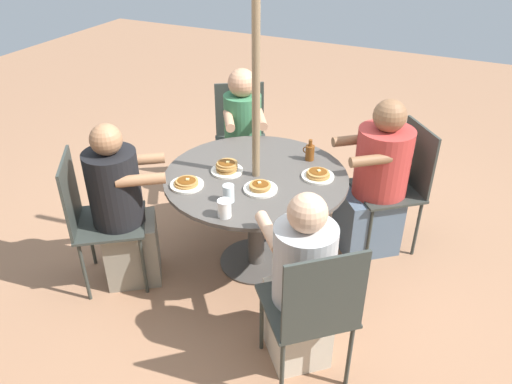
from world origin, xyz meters
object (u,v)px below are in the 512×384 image
Objects in this scene: diner_west at (123,213)px; coffee_cup at (224,208)px; patio_chair_east at (399,180)px; patio_chair_west at (94,214)px; patio_chair_north at (313,307)px; diner_north at (301,288)px; pancake_plate_c at (260,188)px; diner_south at (243,142)px; drinking_glass_a at (229,193)px; syrup_bottle at (310,152)px; pancake_plate_a at (318,175)px; pancake_plate_d at (187,184)px; patio_chair_south at (241,133)px; diner_east at (376,185)px; pancake_plate_b at (227,168)px; patio_table at (256,193)px.

coffee_cup is at bearing 54.55° from diner_west.
coffee_cup is at bearing 107.52° from patio_chair_east.
patio_chair_east is at bearing 91.71° from patio_chair_west.
patio_chair_east reaches higher than coffee_cup.
patio_chair_north is 0.85× the size of diner_north.
patio_chair_west reaches higher than pancake_plate_c.
diner_south is at bearing 85.58° from diner_north.
diner_north is 10.21× the size of drinking_glass_a.
syrup_bottle is 1.39× the size of drinking_glass_a.
patio_chair_east reaches higher than pancake_plate_a.
syrup_bottle is at bearing -104.83° from pancake_plate_c.
pancake_plate_c is 0.47m from pancake_plate_d.
pancake_plate_a is 1.41× the size of syrup_bottle.
diner_north is 1.17× the size of patio_chair_east.
patio_chair_south reaches higher than pancake_plate_c.
diner_south is at bearing 90.00° from patio_chair_south.
pancake_plate_b is (0.88, 0.60, 0.23)m from diner_east.
patio_chair_north is at bearing 132.73° from pancake_plate_c.
syrup_bottle reaches higher than patio_table.
pancake_plate_d is at bearing 65.05° from diner_south.
pancake_plate_a is 1.96× the size of drinking_glass_a.
diner_west reaches higher than pancake_plate_d.
drinking_glass_a is at bearing 66.73° from diner_west.
syrup_bottle is at bearing 113.84° from patio_chair_south.
patio_chair_east is (-0.83, -0.67, -0.05)m from patio_table.
patio_chair_east is 1.00× the size of patio_chair_south.
diner_north is 1.01m from pancake_plate_d.
patio_chair_west is at bearing 41.72° from diner_south.
patio_chair_west is 6.25× the size of syrup_bottle.
patio_table is 0.47m from syrup_bottle.
diner_south is (1.17, -1.55, 0.00)m from patio_chair_north.
patio_table is at bearing 90.00° from patio_chair_south.
pancake_plate_c is at bearing 158.35° from pancake_plate_b.
pancake_plate_b is 0.59m from syrup_bottle.
drinking_glass_a is (0.12, 0.20, 0.04)m from pancake_plate_c.
pancake_plate_c reaches higher than pancake_plate_d.
patio_chair_west is 0.82× the size of diner_west.
drinking_glass_a is (-0.85, -0.26, 0.24)m from patio_chair_west.
diner_west is at bearing 90.00° from patio_chair_west.
pancake_plate_d is (1.02, 0.87, 0.22)m from diner_east.
pancake_plate_c is at bearing 90.14° from patio_chair_south.
diner_east is at bearing 91.55° from patio_chair_west.
diner_west is (-0.15, -0.10, -0.01)m from patio_chair_west.
patio_chair_north is 2.12m from patio_chair_south.
pancake_plate_a is 0.64m from drinking_glass_a.
pancake_plate_d is at bearing 68.52° from patio_chair_south.
drinking_glass_a is at bearing -70.36° from coffee_cup.
patio_chair_east reaches higher than pancake_plate_b.
coffee_cup is at bearing 94.78° from patio_table.
diner_east is at bearing -121.14° from coffee_cup.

